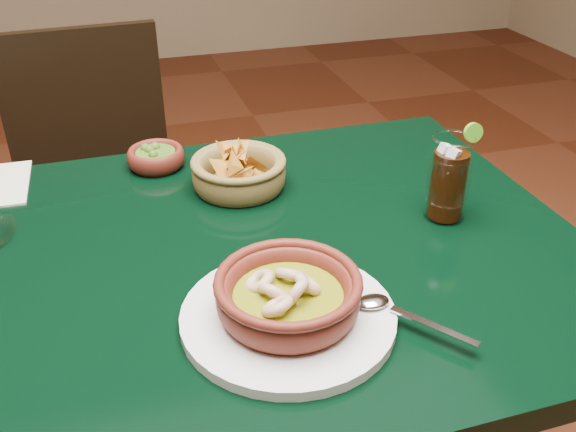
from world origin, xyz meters
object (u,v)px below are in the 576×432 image
object	(u,v)px
dining_chair	(102,199)
cola_drink	(449,179)
dining_table	(199,310)
shrimp_plate	(288,301)
chip_basket	(239,172)

from	to	relation	value
dining_chair	cola_drink	xyz separation A→B (m)	(0.55, -0.71, 0.33)
dining_table	dining_chair	bearing A→B (deg)	100.52
dining_table	cola_drink	world-z (taller)	cola_drink
shrimp_plate	cola_drink	bearing A→B (deg)	28.72
dining_chair	cola_drink	world-z (taller)	cola_drink
shrimp_plate	dining_table	bearing A→B (deg)	117.37
dining_chair	chip_basket	world-z (taller)	dining_chair
dining_table	chip_basket	size ratio (longest dim) A/B	6.01
chip_basket	cola_drink	distance (m)	0.36
shrimp_plate	cola_drink	xyz separation A→B (m)	(0.32, 0.18, 0.04)
chip_basket	cola_drink	xyz separation A→B (m)	(0.30, -0.20, 0.04)
shrimp_plate	cola_drink	distance (m)	0.37
chip_basket	dining_chair	bearing A→B (deg)	115.83
dining_chair	chip_basket	distance (m)	0.64
shrimp_plate	chip_basket	size ratio (longest dim) A/B	1.71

